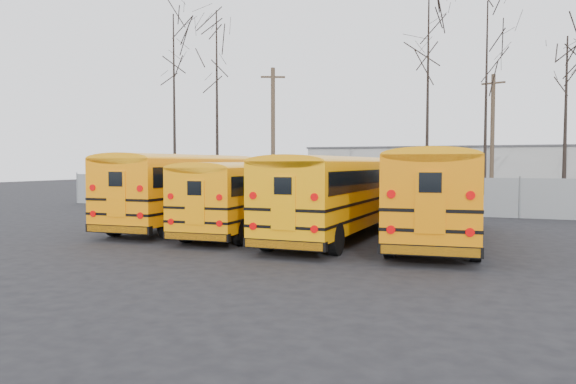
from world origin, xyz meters
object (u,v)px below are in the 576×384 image
at_px(utility_pole_left, 273,135).
at_px(utility_pole_right, 492,139).
at_px(bus_b, 250,191).
at_px(bus_c, 335,190).
at_px(bus_a, 189,184).
at_px(bus_d, 437,188).

xyz_separation_m(utility_pole_left, utility_pole_right, (13.36, 2.95, -0.39)).
distance_m(bus_b, bus_c, 3.63).
relative_size(utility_pole_left, utility_pole_right, 1.09).
xyz_separation_m(bus_b, utility_pole_right, (8.33, 16.80, 2.53)).
height_order(bus_a, bus_d, bus_d).
distance_m(bus_a, utility_pole_left, 13.35).
bearing_deg(bus_d, bus_c, -176.34).
relative_size(bus_a, utility_pole_right, 1.40).
height_order(bus_a, bus_c, bus_a).
bearing_deg(bus_a, bus_d, -6.45).
relative_size(bus_b, bus_d, 0.87).
height_order(bus_b, bus_d, bus_d).
xyz_separation_m(bus_b, utility_pole_left, (-5.03, 13.86, 2.92)).
height_order(bus_b, bus_c, bus_c).
distance_m(bus_d, utility_pole_right, 16.89).
relative_size(bus_c, bus_d, 0.93).
relative_size(bus_b, utility_pole_right, 1.25).
bearing_deg(utility_pole_left, utility_pole_right, -12.10).
height_order(bus_a, utility_pole_left, utility_pole_left).
bearing_deg(bus_a, utility_pole_right, 51.58).
xyz_separation_m(bus_a, bus_d, (10.45, -0.78, 0.04)).
relative_size(bus_d, utility_pole_right, 1.45).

